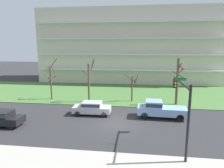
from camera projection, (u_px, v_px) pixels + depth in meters
name	position (u px, v px, depth m)	size (l,w,h in m)	color
ground	(116.00, 124.00, 21.01)	(160.00, 160.00, 0.00)	#2D2D30
sidewalk_curb_near	(103.00, 168.00, 13.20)	(80.00, 4.00, 0.15)	#ADA89E
grass_lawn_strip	(125.00, 93.00, 34.66)	(80.00, 16.00, 0.08)	#477238
apartment_building	(129.00, 46.00, 46.91)	(39.16, 13.09, 15.93)	beige
tree_far_left	(51.00, 80.00, 30.22)	(1.94, 1.77, 6.22)	brown
tree_left	(89.00, 81.00, 28.58)	(1.82, 1.82, 6.39)	brown
tree_center	(132.00, 87.00, 29.07)	(1.87, 1.88, 4.04)	#4C3828
tree_right	(178.00, 80.00, 27.18)	(1.72, 1.75, 6.43)	brown
pickup_blue_near_left	(160.00, 109.00, 22.69)	(5.50, 2.29, 1.95)	#8CB2E0
sedan_silver_center_left	(92.00, 108.00, 23.67)	(4.42, 1.86, 1.57)	#B7BABF
sedan_black_center_right	(1.00, 118.00, 20.32)	(4.41, 1.82, 1.57)	black
traffic_signal_mast	(182.00, 101.00, 15.27)	(0.90, 5.90, 5.56)	black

